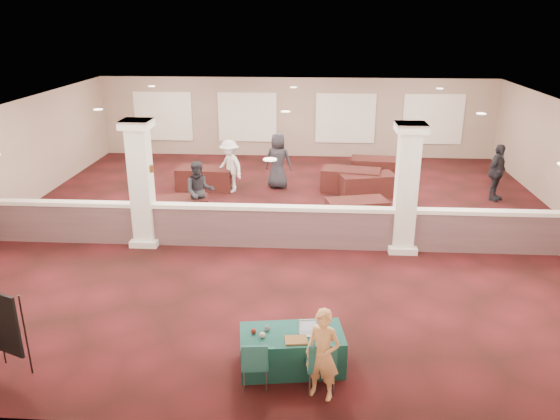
# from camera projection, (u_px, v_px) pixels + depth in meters

# --- Properties ---
(ground) EXTENTS (16.00, 16.00, 0.00)m
(ground) POSITION_uv_depth(u_px,v_px,m) (285.00, 225.00, 15.27)
(ground) COLOR #401013
(ground) RESTS_ON ground
(wall_back) EXTENTS (16.00, 0.04, 3.20)m
(wall_back) POSITION_uv_depth(u_px,v_px,m) (296.00, 118.00, 22.25)
(wall_back) COLOR gray
(wall_back) RESTS_ON ground
(wall_front) EXTENTS (16.00, 0.04, 3.20)m
(wall_front) POSITION_uv_depth(u_px,v_px,m) (252.00, 332.00, 7.22)
(wall_front) COLOR gray
(wall_front) RESTS_ON ground
(wall_left) EXTENTS (0.04, 16.00, 3.20)m
(wall_left) POSITION_uv_depth(u_px,v_px,m) (0.00, 165.00, 15.22)
(wall_left) COLOR gray
(wall_left) RESTS_ON ground
(ceiling) EXTENTS (16.00, 16.00, 0.02)m
(ceiling) POSITION_uv_depth(u_px,v_px,m) (286.00, 111.00, 14.19)
(ceiling) COLOR white
(ceiling) RESTS_ON wall_back
(partition_wall) EXTENTS (15.60, 0.28, 1.10)m
(partition_wall) POSITION_uv_depth(u_px,v_px,m) (282.00, 226.00, 13.67)
(partition_wall) COLOR brown
(partition_wall) RESTS_ON ground
(column_left) EXTENTS (0.72, 0.72, 3.20)m
(column_left) POSITION_uv_depth(u_px,v_px,m) (141.00, 183.00, 13.52)
(column_left) COLOR silver
(column_left) RESTS_ON ground
(column_right) EXTENTS (0.72, 0.72, 3.20)m
(column_right) POSITION_uv_depth(u_px,v_px,m) (406.00, 188.00, 13.13)
(column_right) COLOR silver
(column_right) RESTS_ON ground
(sconce_left) EXTENTS (0.12, 0.12, 0.18)m
(sconce_left) POSITION_uv_depth(u_px,v_px,m) (129.00, 168.00, 13.42)
(sconce_left) COLOR brown
(sconce_left) RESTS_ON column_left
(sconce_right) EXTENTS (0.12, 0.12, 0.18)m
(sconce_right) POSITION_uv_depth(u_px,v_px,m) (151.00, 169.00, 13.38)
(sconce_right) COLOR brown
(sconce_right) RESTS_ON column_left
(near_table) EXTENTS (1.80, 1.08, 0.65)m
(near_table) POSITION_uv_depth(u_px,v_px,m) (292.00, 350.00, 9.03)
(near_table) COLOR #103C38
(near_table) RESTS_ON ground
(conf_chair_main) EXTENTS (0.50, 0.50, 0.90)m
(conf_chair_main) POSITION_uv_depth(u_px,v_px,m) (322.00, 362.00, 8.38)
(conf_chair_main) COLOR #205D5B
(conf_chair_main) RESTS_ON ground
(conf_chair_side) EXTENTS (0.47, 0.47, 0.84)m
(conf_chair_side) POSITION_uv_depth(u_px,v_px,m) (255.00, 361.00, 8.46)
(conf_chair_side) COLOR #205D5B
(conf_chair_side) RESTS_ON ground
(woman) EXTENTS (0.63, 0.53, 1.49)m
(woman) POSITION_uv_depth(u_px,v_px,m) (323.00, 355.00, 8.20)
(woman) COLOR #FFB96E
(woman) RESTS_ON ground
(far_table_front_left) EXTENTS (1.73, 1.11, 0.65)m
(far_table_front_left) POSITION_uv_depth(u_px,v_px,m) (180.00, 209.00, 15.63)
(far_table_front_left) COLOR black
(far_table_front_left) RESTS_ON ground
(far_table_front_center) EXTENTS (1.82, 1.21, 0.68)m
(far_table_front_center) POSITION_uv_depth(u_px,v_px,m) (357.00, 211.00, 15.38)
(far_table_front_center) COLOR black
(far_table_front_center) RESTS_ON ground
(far_table_front_right) EXTENTS (1.93, 1.30, 0.72)m
(far_table_front_right) POSITION_uv_depth(u_px,v_px,m) (367.00, 185.00, 17.68)
(far_table_front_right) COLOR black
(far_table_front_right) RESTS_ON ground
(far_table_back_left) EXTENTS (1.88, 1.02, 0.74)m
(far_table_back_left) POSITION_uv_depth(u_px,v_px,m) (205.00, 178.00, 18.33)
(far_table_back_left) COLOR black
(far_table_back_left) RESTS_ON ground
(far_table_back_center) EXTENTS (2.03, 1.29, 0.76)m
(far_table_back_center) POSITION_uv_depth(u_px,v_px,m) (351.00, 180.00, 18.10)
(far_table_back_center) COLOR black
(far_table_back_center) RESTS_ON ground
(far_table_back_right) EXTENTS (1.96, 1.11, 0.76)m
(far_table_back_right) POSITION_uv_depth(u_px,v_px,m) (378.00, 169.00, 19.43)
(far_table_back_right) COLOR black
(far_table_back_right) RESTS_ON ground
(attendee_a) EXTENTS (0.93, 0.65, 1.75)m
(attendee_a) POSITION_uv_depth(u_px,v_px,m) (199.00, 192.00, 15.31)
(attendee_a) COLOR black
(attendee_a) RESTS_ON ground
(attendee_b) EXTENTS (1.17, 1.12, 1.74)m
(attendee_b) POSITION_uv_depth(u_px,v_px,m) (230.00, 166.00, 17.92)
(attendee_b) COLOR silver
(attendee_b) RESTS_ON ground
(attendee_c) EXTENTS (1.08, 1.12, 1.80)m
(attendee_c) POSITION_uv_depth(u_px,v_px,m) (497.00, 172.00, 17.09)
(attendee_c) COLOR black
(attendee_c) RESTS_ON ground
(attendee_d) EXTENTS (1.01, 0.70, 1.88)m
(attendee_d) POSITION_uv_depth(u_px,v_px,m) (278.00, 161.00, 18.27)
(attendee_d) COLOR black
(attendee_d) RESTS_ON ground
(laptop_base) EXTENTS (0.32, 0.25, 0.02)m
(laptop_base) POSITION_uv_depth(u_px,v_px,m) (309.00, 334.00, 8.90)
(laptop_base) COLOR silver
(laptop_base) RESTS_ON near_table
(laptop_screen) EXTENTS (0.29, 0.05, 0.20)m
(laptop_screen) POSITION_uv_depth(u_px,v_px,m) (308.00, 325.00, 8.96)
(laptop_screen) COLOR silver
(laptop_screen) RESTS_ON near_table
(screen_glow) EXTENTS (0.27, 0.04, 0.17)m
(screen_glow) POSITION_uv_depth(u_px,v_px,m) (308.00, 325.00, 8.96)
(screen_glow) COLOR silver
(screen_glow) RESTS_ON near_table
(knitting) EXTENTS (0.39, 0.32, 0.03)m
(knitting) POSITION_uv_depth(u_px,v_px,m) (296.00, 340.00, 8.71)
(knitting) COLOR #BC731E
(knitting) RESTS_ON near_table
(yarn_cream) EXTENTS (0.10, 0.10, 0.10)m
(yarn_cream) POSITION_uv_depth(u_px,v_px,m) (262.00, 335.00, 8.78)
(yarn_cream) COLOR beige
(yarn_cream) RESTS_ON near_table
(yarn_red) EXTENTS (0.09, 0.09, 0.09)m
(yarn_red) POSITION_uv_depth(u_px,v_px,m) (254.00, 331.00, 8.90)
(yarn_red) COLOR maroon
(yarn_red) RESTS_ON near_table
(yarn_grey) EXTENTS (0.09, 0.09, 0.09)m
(yarn_grey) POSITION_uv_depth(u_px,v_px,m) (267.00, 328.00, 8.98)
(yarn_grey) COLOR #4A4A4F
(yarn_grey) RESTS_ON near_table
(scissors) EXTENTS (0.11, 0.04, 0.01)m
(scissors) POSITION_uv_depth(u_px,v_px,m) (329.00, 340.00, 8.73)
(scissors) COLOR red
(scissors) RESTS_ON near_table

